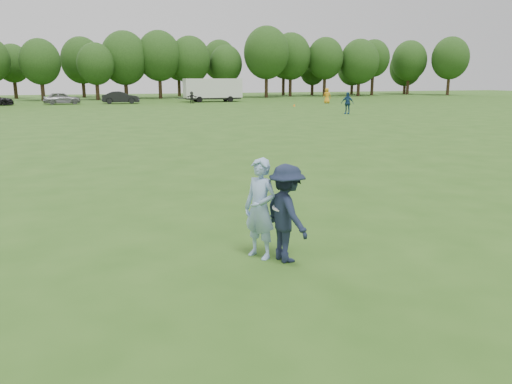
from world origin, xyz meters
TOP-DOWN VIEW (x-y plane):
  - ground at (0.00, 0.00)m, footprint 200.00×200.00m
  - thrower at (-1.06, 0.44)m, footprint 0.76×0.85m
  - defender at (-0.65, 0.11)m, footprint 0.87×1.29m
  - player_far_b at (19.58, 33.93)m, footprint 1.17×1.21m
  - player_far_c at (26.64, 51.94)m, footprint 1.17×1.03m
  - player_far_d at (9.77, 57.79)m, footprint 1.49×0.59m
  - car_e at (-6.39, 60.88)m, footprint 4.70×2.28m
  - car_f at (0.86, 60.33)m, footprint 4.91×2.07m
  - field_cone at (19.93, 47.26)m, footprint 0.28×0.28m
  - disc_in_play at (-0.79, 0.12)m, footprint 0.33×0.32m
  - cargo_trailer at (13.50, 61.26)m, footprint 9.00×2.75m
  - treeline at (2.81, 76.90)m, footprint 130.35×18.39m

SIDE VIEW (x-z plane):
  - ground at x=0.00m, z-range 0.00..0.00m
  - field_cone at x=19.93m, z-range 0.00..0.30m
  - car_e at x=-6.39m, z-range 0.00..1.55m
  - player_far_d at x=9.77m, z-range 0.00..1.57m
  - car_f at x=0.86m, z-range 0.00..1.58m
  - defender at x=-0.65m, z-range 0.00..1.86m
  - thrower at x=-1.06m, z-range 0.00..1.94m
  - player_far_c at x=26.64m, z-range 0.00..2.02m
  - player_far_b at x=19.58m, z-range 0.00..2.03m
  - disc_in_play at x=-0.79m, z-range 1.00..1.09m
  - cargo_trailer at x=13.50m, z-range 0.18..3.38m
  - treeline at x=2.81m, z-range 0.39..12.13m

